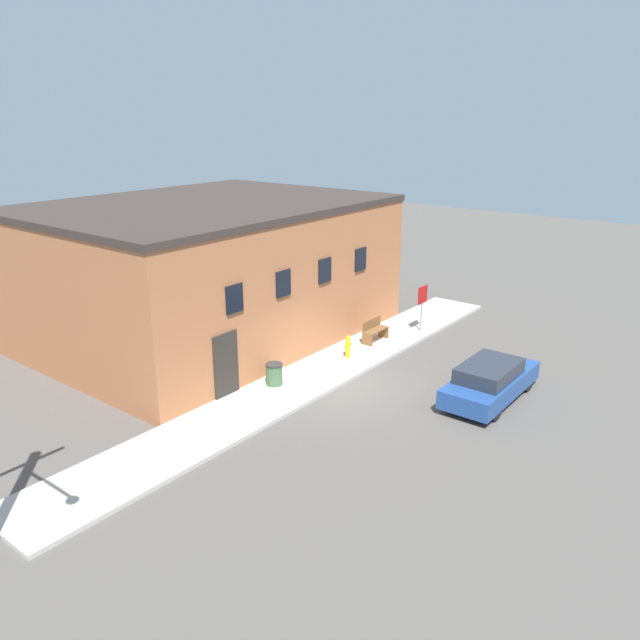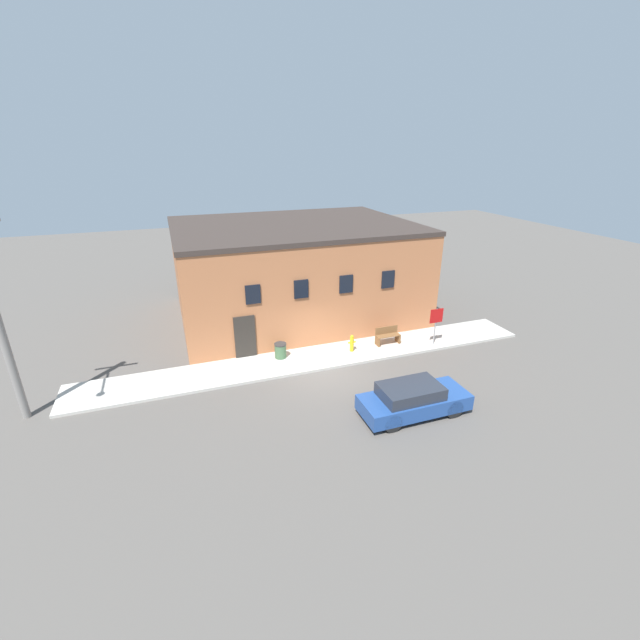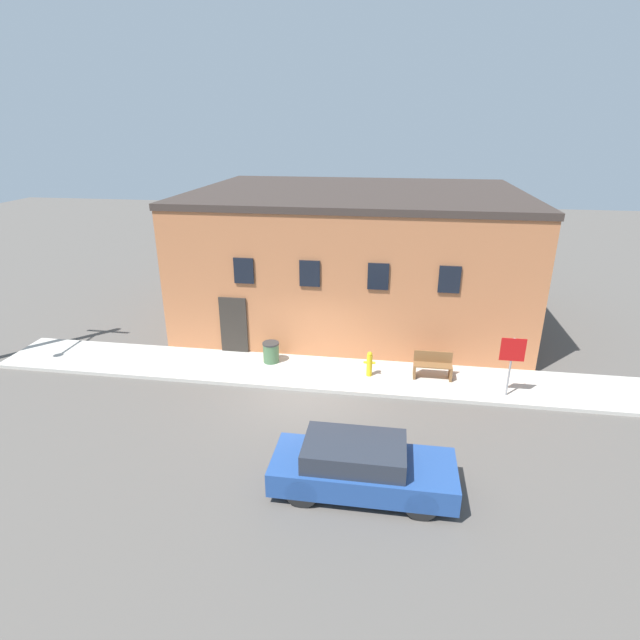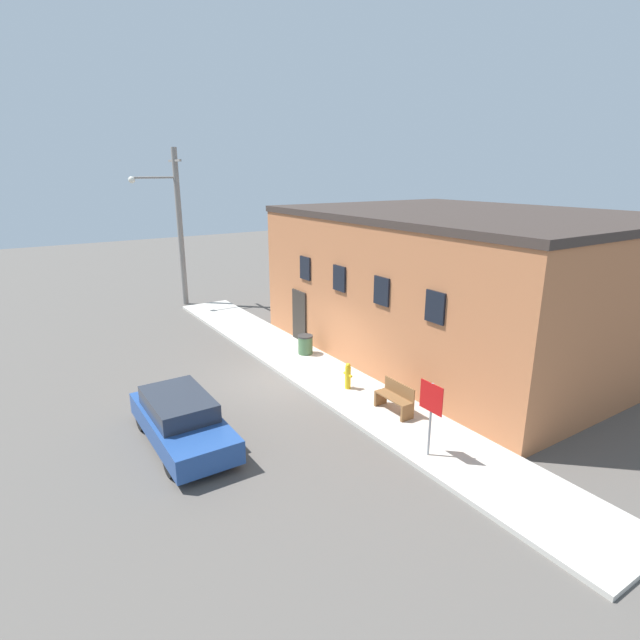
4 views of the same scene
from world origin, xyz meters
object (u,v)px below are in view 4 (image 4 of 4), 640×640
(fire_hydrant, at_px, (348,376))
(trash_bin, at_px, (305,344))
(parked_car, at_px, (181,420))
(bench, at_px, (395,398))
(utility_pole, at_px, (177,224))
(stop_sign, at_px, (431,405))

(fire_hydrant, height_order, trash_bin, fire_hydrant)
(fire_hydrant, distance_m, parked_car, 5.45)
(bench, xyz_separation_m, parked_car, (-1.93, -5.63, 0.08))
(fire_hydrant, bearing_deg, trash_bin, 171.42)
(utility_pole, bearing_deg, fire_hydrant, 3.56)
(fire_hydrant, distance_m, bench, 2.06)
(parked_car, bearing_deg, fire_hydrant, 91.34)
(stop_sign, relative_size, trash_bin, 2.62)
(fire_hydrant, relative_size, parked_car, 0.21)
(fire_hydrant, bearing_deg, stop_sign, -8.92)
(utility_pole, bearing_deg, parked_car, -18.39)
(bench, height_order, parked_car, parked_car)
(bench, bearing_deg, utility_pole, -176.23)
(trash_bin, height_order, utility_pole, utility_pole)
(stop_sign, relative_size, utility_pole, 0.24)
(fire_hydrant, height_order, stop_sign, stop_sign)
(trash_bin, bearing_deg, fire_hydrant, -8.58)
(trash_bin, relative_size, utility_pole, 0.09)
(trash_bin, bearing_deg, bench, -3.49)
(bench, relative_size, trash_bin, 1.70)
(trash_bin, bearing_deg, utility_pole, -172.35)
(utility_pole, distance_m, parked_car, 15.01)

